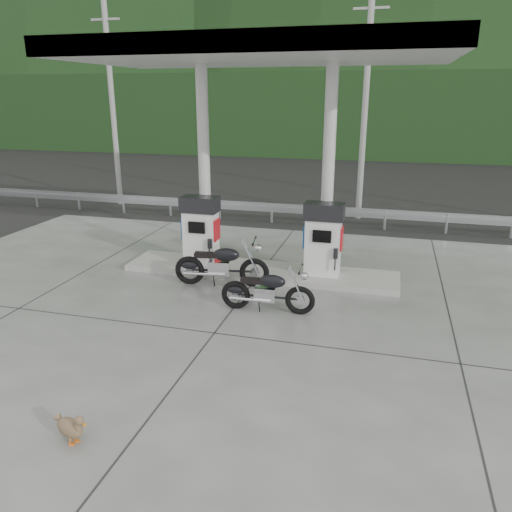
% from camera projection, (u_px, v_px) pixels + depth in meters
% --- Properties ---
extents(ground, '(160.00, 160.00, 0.00)m').
position_uv_depth(ground, '(230.00, 313.00, 10.63)').
color(ground, black).
rests_on(ground, ground).
extents(forecourt_apron, '(18.00, 14.00, 0.02)m').
position_uv_depth(forecourt_apron, '(230.00, 313.00, 10.63)').
color(forecourt_apron, slate).
rests_on(forecourt_apron, ground).
extents(pump_island, '(7.00, 1.40, 0.15)m').
position_uv_depth(pump_island, '(260.00, 271.00, 12.90)').
color(pump_island, '#9E9B93').
rests_on(pump_island, forecourt_apron).
extents(gas_pump_left, '(0.95, 0.55, 1.80)m').
position_uv_depth(gas_pump_left, '(201.00, 231.00, 12.99)').
color(gas_pump_left, white).
rests_on(gas_pump_left, pump_island).
extents(gas_pump_right, '(0.95, 0.55, 1.80)m').
position_uv_depth(gas_pump_right, '(323.00, 239.00, 12.20)').
color(gas_pump_right, white).
rests_on(gas_pump_right, pump_island).
extents(canopy_column_left, '(0.30, 0.30, 5.00)m').
position_uv_depth(canopy_column_left, '(204.00, 167.00, 12.87)').
color(canopy_column_left, silver).
rests_on(canopy_column_left, pump_island).
extents(canopy_column_right, '(0.30, 0.30, 5.00)m').
position_uv_depth(canopy_column_right, '(328.00, 172.00, 12.07)').
color(canopy_column_right, silver).
rests_on(canopy_column_right, pump_island).
extents(canopy_roof, '(8.50, 5.00, 0.40)m').
position_uv_depth(canopy_roof, '(260.00, 52.00, 11.27)').
color(canopy_roof, white).
rests_on(canopy_roof, canopy_column_left).
extents(guardrail, '(26.00, 0.16, 1.42)m').
position_uv_depth(guardrail, '(299.00, 205.00, 17.76)').
color(guardrail, '#979A9E').
rests_on(guardrail, ground).
extents(road, '(60.00, 7.00, 0.01)m').
position_uv_depth(road, '(314.00, 204.00, 21.19)').
color(road, black).
rests_on(road, ground).
extents(utility_pole_a, '(0.22, 0.22, 8.00)m').
position_uv_depth(utility_pole_a, '(113.00, 106.00, 20.11)').
color(utility_pole_a, gray).
rests_on(utility_pole_a, ground).
extents(utility_pole_b, '(0.22, 0.22, 8.00)m').
position_uv_depth(utility_pole_b, '(365.00, 108.00, 17.63)').
color(utility_pole_b, gray).
rests_on(utility_pole_b, ground).
extents(tree_band, '(80.00, 6.00, 6.00)m').
position_uv_depth(tree_band, '(353.00, 115.00, 37.26)').
color(tree_band, black).
rests_on(tree_band, ground).
extents(forested_hills, '(100.00, 40.00, 140.00)m').
position_uv_depth(forested_hills, '(370.00, 130.00, 65.73)').
color(forested_hills, black).
rests_on(forested_hills, ground).
extents(motorcycle_left, '(2.23, 1.00, 1.02)m').
position_uv_depth(motorcycle_left, '(222.00, 265.00, 12.01)').
color(motorcycle_left, black).
rests_on(motorcycle_left, forecourt_apron).
extents(motorcycle_right, '(1.92, 0.68, 0.90)m').
position_uv_depth(motorcycle_right, '(267.00, 291.00, 10.57)').
color(motorcycle_right, black).
rests_on(motorcycle_right, forecourt_apron).
extents(duck, '(0.59, 0.35, 0.41)m').
position_uv_depth(duck, '(70.00, 428.00, 6.62)').
color(duck, brown).
rests_on(duck, forecourt_apron).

